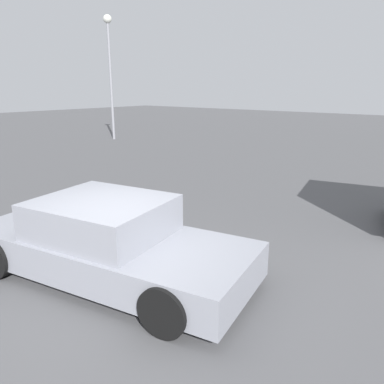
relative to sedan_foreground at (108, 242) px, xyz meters
name	(u,v)px	position (x,y,z in m)	size (l,w,h in m)	color
ground_plane	(116,290)	(0.43, -0.23, -0.56)	(80.00, 80.00, 0.00)	#515154
sedan_foreground	(108,242)	(0.00, 0.00, 0.00)	(4.65, 2.52, 1.21)	gray
light_post_near	(110,57)	(-12.25, 10.38, 3.79)	(0.44, 0.44, 6.42)	gray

